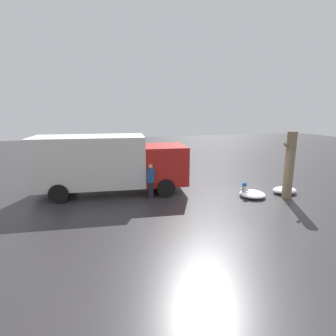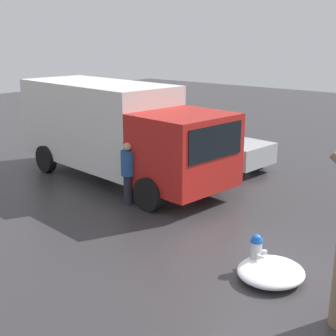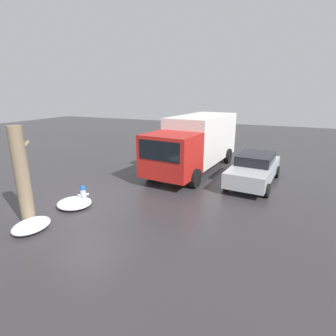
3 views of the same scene
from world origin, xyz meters
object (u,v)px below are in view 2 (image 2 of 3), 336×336
(pedestrian, at_px, (128,171))
(fire_hydrant, at_px, (256,252))
(delivery_truck, at_px, (116,128))
(parked_car, at_px, (208,143))

(pedestrian, bearing_deg, fire_hydrant, 169.36)
(delivery_truck, height_order, pedestrian, delivery_truck)
(fire_hydrant, distance_m, delivery_truck, 7.06)
(pedestrian, height_order, parked_car, pedestrian)
(delivery_truck, xyz_separation_m, parked_car, (-1.16, -3.36, -0.89))
(delivery_truck, bearing_deg, parked_car, 166.27)
(fire_hydrant, xyz_separation_m, delivery_truck, (6.47, -2.53, 1.25))
(pedestrian, distance_m, parked_car, 4.86)
(fire_hydrant, bearing_deg, parked_car, 85.72)
(delivery_truck, distance_m, pedestrian, 2.50)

